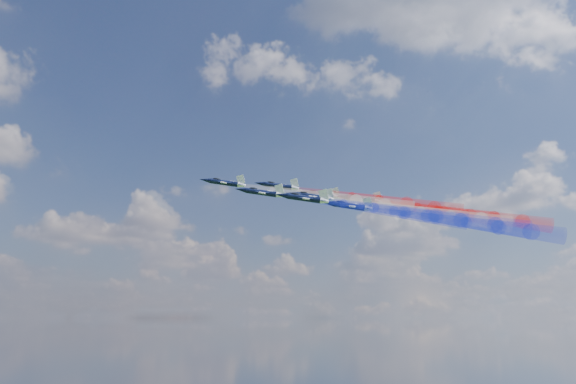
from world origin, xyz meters
TOP-DOWN VIEW (x-y plane):
  - jet_lead at (-2.11, 12.19)m, footprint 17.61×17.86m
  - trail_lead at (18.56, -8.40)m, footprint 36.34×37.02m
  - jet_inner_left at (-0.40, -3.85)m, footprint 17.61×17.86m
  - trail_inner_left at (20.27, -24.43)m, footprint 36.34×37.02m
  - jet_inner_right at (14.54, 9.00)m, footprint 17.61×17.86m
  - trail_inner_right at (35.21, -11.58)m, footprint 36.34×37.02m
  - jet_outer_left at (0.77, -20.35)m, footprint 17.61×17.86m
  - trail_outer_left at (21.44, -40.94)m, footprint 36.34×37.02m
  - jet_center_third at (14.68, -6.28)m, footprint 17.61×17.86m
  - trail_center_third at (35.35, -26.87)m, footprint 36.34×37.02m
  - jet_outer_right at (30.39, 8.93)m, footprint 17.61×17.86m
  - trail_outer_right at (51.06, -11.66)m, footprint 36.34×37.02m
  - jet_rear_left at (15.86, -20.00)m, footprint 17.61×17.86m
  - trail_rear_left at (36.53, -40.59)m, footprint 36.34×37.02m
  - jet_rear_right at (32.37, -7.11)m, footprint 17.61×17.86m
  - trail_rear_right at (53.03, -27.70)m, footprint 36.34×37.02m

SIDE VIEW (x-z plane):
  - trail_rear_left at x=36.53m, z-range 122.28..135.43m
  - trail_outer_left at x=21.44m, z-range 122.57..135.71m
  - trail_inner_left at x=20.27m, z-range 126.38..139.53m
  - trail_center_third at x=35.35m, z-range 126.65..139.80m
  - jet_rear_left at x=15.86m, z-range 129.59..137.83m
  - jet_outer_left at x=0.77m, z-range 129.88..138.12m
  - trail_rear_right at x=53.03m, z-range 127.70..140.85m
  - jet_inner_left at x=-0.40m, z-range 133.69..141.93m
  - trail_outer_right at x=51.06m, z-range 131.26..144.41m
  - trail_lead at x=18.56m, z-range 131.46..144.61m
  - jet_center_third at x=14.68m, z-range 133.96..142.20m
  - trail_inner_right at x=35.21m, z-range 132.04..145.18m
  - jet_rear_right at x=32.37m, z-range 135.01..143.25m
  - jet_outer_right at x=30.39m, z-range 138.57..146.81m
  - jet_lead at x=-2.11m, z-range 138.77..147.01m
  - jet_inner_right at x=14.54m, z-range 139.35..147.58m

